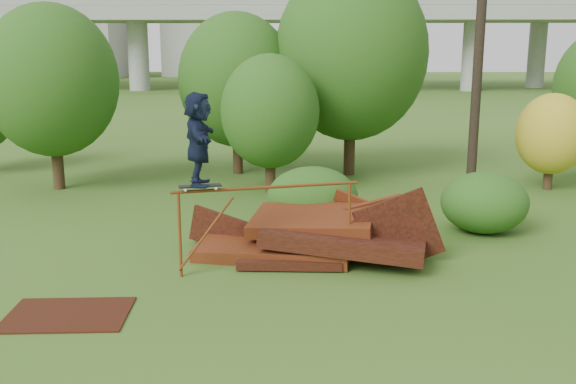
{
  "coord_description": "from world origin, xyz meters",
  "views": [
    {
      "loc": [
        -0.58,
        -10.55,
        4.4
      ],
      "look_at": [
        -0.8,
        2.0,
        1.6
      ],
      "focal_mm": 40.0,
      "sensor_mm": 36.0,
      "label": 1
    }
  ],
  "objects_px": {
    "skater": "(199,139)",
    "utility_pole": "(481,21)",
    "flat_plate": "(68,315)",
    "scrap_pile": "(314,237)"
  },
  "relations": [
    {
      "from": "skater",
      "to": "utility_pole",
      "type": "distance_m",
      "value": 10.05
    },
    {
      "from": "skater",
      "to": "flat_plate",
      "type": "height_order",
      "value": "skater"
    },
    {
      "from": "utility_pole",
      "to": "skater",
      "type": "bearing_deg",
      "value": -136.35
    },
    {
      "from": "skater",
      "to": "flat_plate",
      "type": "xyz_separation_m",
      "value": [
        -1.98,
        -2.05,
        -2.71
      ]
    },
    {
      "from": "skater",
      "to": "utility_pole",
      "type": "relative_size",
      "value": 0.18
    },
    {
      "from": "scrap_pile",
      "to": "utility_pole",
      "type": "distance_m",
      "value": 8.65
    },
    {
      "from": "scrap_pile",
      "to": "utility_pole",
      "type": "height_order",
      "value": "utility_pole"
    },
    {
      "from": "scrap_pile",
      "to": "flat_plate",
      "type": "distance_m",
      "value": 5.44
    },
    {
      "from": "scrap_pile",
      "to": "utility_pole",
      "type": "bearing_deg",
      "value": 48.36
    },
    {
      "from": "flat_plate",
      "to": "scrap_pile",
      "type": "bearing_deg",
      "value": 38.59
    }
  ]
}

